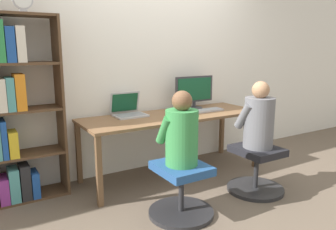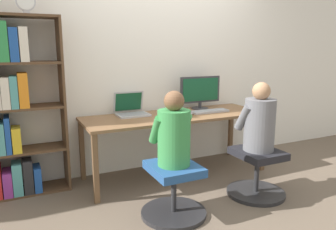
{
  "view_description": "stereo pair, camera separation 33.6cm",
  "coord_description": "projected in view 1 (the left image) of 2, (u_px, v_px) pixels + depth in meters",
  "views": [
    {
      "loc": [
        -1.93,
        -2.69,
        1.44
      ],
      "look_at": [
        -0.21,
        0.13,
        0.77
      ],
      "focal_mm": 35.0,
      "sensor_mm": 36.0,
      "label": 1
    },
    {
      "loc": [
        -1.64,
        -2.85,
        1.44
      ],
      "look_at": [
        -0.21,
        0.13,
        0.77
      ],
      "focal_mm": 35.0,
      "sensor_mm": 36.0,
      "label": 2
    }
  ],
  "objects": [
    {
      "name": "desktop_monitor",
      "position": [
        194.0,
        92.0,
        4.03
      ],
      "size": [
        0.54,
        0.21,
        0.4
      ],
      "color": "#333338",
      "rests_on": "desk"
    },
    {
      "name": "keyboard",
      "position": [
        205.0,
        110.0,
        3.86
      ],
      "size": [
        0.46,
        0.15,
        0.03
      ],
      "color": "#B2B2B7",
      "rests_on": "desk"
    },
    {
      "name": "ground_plane",
      "position": [
        191.0,
        185.0,
        3.52
      ],
      "size": [
        14.0,
        14.0,
        0.0
      ],
      "primitive_type": "plane",
      "color": "brown"
    },
    {
      "name": "office_chair_left",
      "position": [
        256.0,
        169.0,
        3.34
      ],
      "size": [
        0.58,
        0.58,
        0.46
      ],
      "color": "#262628",
      "rests_on": "ground_plane"
    },
    {
      "name": "wall_back",
      "position": [
        154.0,
        60.0,
        3.92
      ],
      "size": [
        10.0,
        0.05,
        2.6
      ],
      "color": "white",
      "rests_on": "ground_plane"
    },
    {
      "name": "computer_mouse_by_keyboard",
      "position": [
        186.0,
        113.0,
        3.7
      ],
      "size": [
        0.06,
        0.11,
        0.03
      ],
      "color": "#99999E",
      "rests_on": "desk"
    },
    {
      "name": "laptop",
      "position": [
        129.0,
        111.0,
        3.61
      ],
      "size": [
        0.35,
        0.3,
        0.26
      ],
      "color": "#B7B7BC",
      "rests_on": "desk"
    },
    {
      "name": "desk",
      "position": [
        173.0,
        120.0,
        3.69
      ],
      "size": [
        2.08,
        0.72,
        0.71
      ],
      "color": "brown",
      "rests_on": "ground_plane"
    },
    {
      "name": "person_at_laptop",
      "position": [
        181.0,
        133.0,
        2.75
      ],
      "size": [
        0.34,
        0.31,
        0.64
      ],
      "color": "#388C47",
      "rests_on": "office_chair_right"
    },
    {
      "name": "bookshelf",
      "position": [
        9.0,
        113.0,
        2.98
      ],
      "size": [
        0.75,
        0.32,
        1.75
      ],
      "color": "#513823",
      "rests_on": "ground_plane"
    },
    {
      "name": "person_at_monitor",
      "position": [
        259.0,
        119.0,
        3.24
      ],
      "size": [
        0.36,
        0.33,
        0.67
      ],
      "color": "slate",
      "rests_on": "office_chair_left"
    },
    {
      "name": "office_chair_right",
      "position": [
        181.0,
        190.0,
        2.85
      ],
      "size": [
        0.58,
        0.58,
        0.46
      ],
      "color": "#262628",
      "rests_on": "ground_plane"
    },
    {
      "name": "desk_clock",
      "position": [
        23.0,
        0.0,
        2.82
      ],
      "size": [
        0.17,
        0.03,
        0.19
      ],
      "color": "#B2B2B7",
      "rests_on": "bookshelf"
    }
  ]
}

